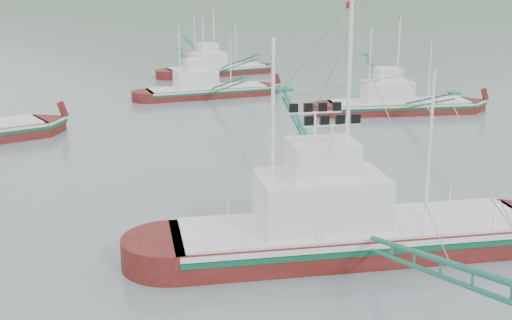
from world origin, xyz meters
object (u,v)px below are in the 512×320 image
object	(u,v)px
main_boat	(352,209)
bg_boat_extra	(216,65)
bg_boat_far	(206,85)
bg_boat_right	(400,94)

from	to	relation	value
main_boat	bg_boat_extra	distance (m)	56.54
bg_boat_far	main_boat	bearing A→B (deg)	-97.42
main_boat	bg_boat_right	bearing A→B (deg)	64.59
bg_boat_far	bg_boat_extra	xyz separation A→B (m)	(5.46, 13.94, 0.01)
bg_boat_right	bg_boat_extra	distance (m)	29.20
bg_boat_far	bg_boat_right	world-z (taller)	bg_boat_right
main_boat	bg_boat_right	xyz separation A→B (m)	(19.60, 27.63, -0.46)
main_boat	bg_boat_extra	size ratio (longest dim) A/B	1.38
bg_boat_far	bg_boat_extra	bearing A→B (deg)	68.58
bg_boat_far	bg_boat_right	xyz separation A→B (m)	(14.21, -13.92, 0.46)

